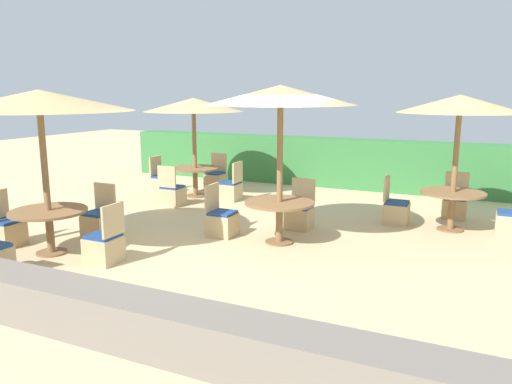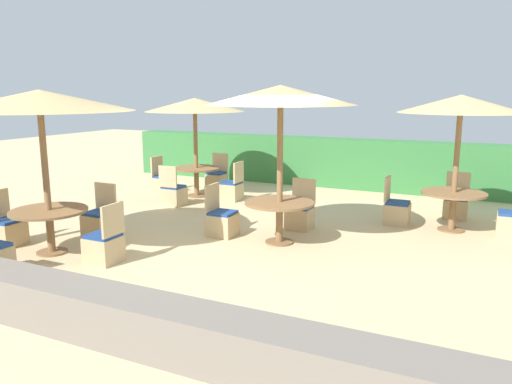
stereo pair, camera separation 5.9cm
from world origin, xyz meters
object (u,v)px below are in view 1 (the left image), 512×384
(patio_chair_center_west, at_px, (222,222))
(patio_chair_back_left_east, at_px, (230,189))
(patio_chair_front_left_north, at_px, (99,222))
(patio_chair_front_left_west, at_px, (6,230))
(round_table_back_right, at_px, (452,199))
(parasol_center, at_px, (281,96))
(patio_chair_center_north, at_px, (300,215))
(patio_chair_back_left_north, at_px, (216,179))
(patio_chair_back_right_east, at_px, (511,222))
(round_table_center, at_px, (279,209))
(patio_chair_front_left_east, at_px, (105,246))
(parasol_back_right, at_px, (460,105))
(parasol_back_left, at_px, (193,105))
(parasol_front_left, at_px, (39,101))
(round_table_back_left, at_px, (195,173))
(patio_chair_back_left_south, at_px, (172,194))
(patio_chair_back_right_west, at_px, (395,210))
(round_table_front_left, at_px, (49,218))
(patio_chair_back_right_north, at_px, (455,205))
(patio_chair_back_left_west, at_px, (162,183))

(patio_chair_center_west, bearing_deg, patio_chair_back_left_east, -155.28)
(patio_chair_front_left_north, xyz_separation_m, patio_chair_front_left_west, (-1.02, -1.09, 0.00))
(round_table_back_right, bearing_deg, parasol_center, -141.27)
(patio_chair_center_west, height_order, patio_chair_front_left_west, same)
(patio_chair_center_north, distance_m, patio_chair_back_left_north, 4.36)
(patio_chair_back_right_east, distance_m, patio_chair_center_west, 5.17)
(round_table_center, bearing_deg, patio_chair_front_left_west, -153.24)
(round_table_back_right, bearing_deg, patio_chair_front_left_east, -138.04)
(patio_chair_center_west, bearing_deg, patio_chair_back_right_east, 114.59)
(patio_chair_back_left_east, bearing_deg, patio_chair_front_left_west, 159.60)
(parasol_back_right, height_order, parasol_center, parasol_center)
(parasol_back_left, relative_size, parasol_front_left, 0.84)
(patio_chair_back_left_north, bearing_deg, round_table_back_right, 164.27)
(parasol_back_left, height_order, patio_chair_back_left_north, parasol_back_left)
(round_table_back_left, height_order, parasol_front_left, parasol_front_left)
(patio_chair_back_left_south, height_order, patio_chair_back_left_east, same)
(patio_chair_back_left_south, bearing_deg, round_table_back_left, 92.80)
(patio_chair_back_right_east, bearing_deg, patio_chair_back_right_west, 89.38)
(round_table_front_left, bearing_deg, patio_chair_back_left_east, 80.96)
(patio_chair_back_left_north, height_order, patio_chair_front_left_east, same)
(patio_chair_back_left_north, bearing_deg, patio_chair_back_right_west, 161.74)
(patio_chair_back_right_north, xyz_separation_m, patio_chair_center_west, (-3.71, -3.14, 0.00))
(patio_chair_back_right_west, relative_size, patio_chair_back_right_east, 1.00)
(patio_chair_back_right_north, bearing_deg, patio_chair_front_left_west, 37.63)
(patio_chair_back_right_north, height_order, patio_chair_back_left_west, same)
(patio_chair_back_right_west, relative_size, patio_chair_front_left_north, 1.00)
(parasol_center, xyz_separation_m, parasol_back_left, (-3.34, 2.70, -0.26))
(parasol_back_left, relative_size, patio_chair_back_left_east, 2.58)
(parasol_back_left, bearing_deg, parasol_back_right, -5.89)
(parasol_back_right, height_order, round_table_back_left, parasol_back_right)
(patio_chair_back_left_north, bearing_deg, parasol_center, 131.81)
(patio_chair_front_left_north, bearing_deg, patio_chair_back_left_west, -71.28)
(parasol_front_left, bearing_deg, patio_chair_back_right_north, 42.20)
(patio_chair_back_right_east, relative_size, round_table_front_left, 0.78)
(parasol_back_right, height_order, patio_chair_back_left_east, parasol_back_right)
(parasol_back_right, distance_m, patio_chair_center_north, 3.49)
(parasol_front_left, bearing_deg, patio_chair_back_right_east, 31.98)
(patio_chair_back_left_west, bearing_deg, patio_chair_back_right_east, 85.80)
(round_table_front_left, bearing_deg, round_table_back_left, 92.94)
(patio_chair_center_west, xyz_separation_m, parasol_front_left, (-1.99, -2.03, 2.15))
(parasol_center, height_order, patio_chair_back_left_north, parasol_center)
(patio_chair_back_right_east, bearing_deg, patio_chair_front_left_east, 126.64)
(patio_chair_back_left_south, xyz_separation_m, parasol_front_left, (0.19, -3.69, 2.15))
(round_table_center, height_order, patio_chair_back_left_south, patio_chair_back_left_south)
(round_table_back_left, xyz_separation_m, patio_chair_back_left_west, (-0.99, -0.00, -0.32))
(round_table_center, bearing_deg, parasol_back_right, 38.73)
(round_table_center, height_order, patio_chair_back_left_north, patio_chair_back_left_north)
(patio_chair_back_right_north, height_order, parasol_front_left, parasol_front_left)
(patio_chair_front_left_north, relative_size, patio_chair_front_left_west, 1.00)
(patio_chair_center_west, height_order, patio_chair_back_left_south, same)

